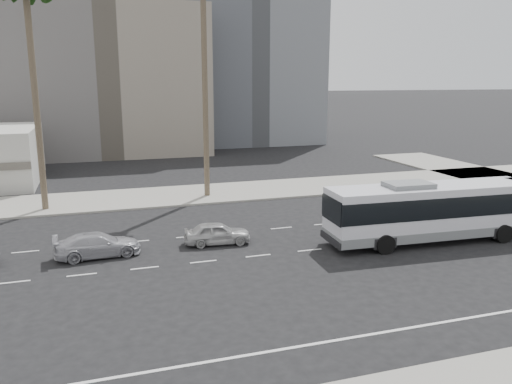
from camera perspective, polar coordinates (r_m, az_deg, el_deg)
name	(u,v)px	position (r m, az deg, el deg)	size (l,w,h in m)	color
ground	(358,245)	(29.92, 11.30, -5.84)	(700.00, 700.00, 0.00)	black
sidewalk_north	(269,189)	(43.60, 1.47, 0.31)	(120.00, 7.00, 0.15)	gray
midrise_beige_west	(106,81)	(69.77, -16.40, 11.80)	(24.00, 18.00, 18.00)	slate
midrise_gray_center	(240,54)	(79.92, -1.75, 15.19)	(20.00, 20.00, 26.00)	#565960
civic_tower	(111,18)	(276.58, -15.93, 18.22)	(42.00, 42.00, 129.00)	silver
highrise_right	(213,25)	(262.75, -4.88, 18.12)	(26.00, 26.00, 70.00)	gray
highrise_far	(244,41)	(297.60, -1.31, 16.53)	(22.00, 22.00, 60.00)	gray
city_bus	(431,210)	(31.26, 19.01, -1.89)	(12.60, 3.37, 3.59)	silver
car_a	(217,233)	(29.48, -4.35, -4.59)	(3.78, 1.52, 1.29)	#AFAFAF
car_b	(98,245)	(28.64, -17.26, -5.65)	(4.46, 1.81, 1.30)	#A4A4AA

